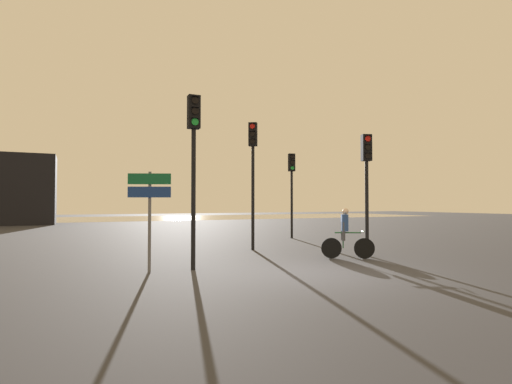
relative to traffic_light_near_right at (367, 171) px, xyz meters
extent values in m
plane|color=#333338|center=(-3.34, -2.18, -2.88)|extent=(120.00, 120.00, 0.00)
cube|color=gray|center=(-3.34, 37.71, -2.87)|extent=(80.00, 16.00, 0.01)
cylinder|color=black|center=(0.00, 0.01, -1.27)|extent=(0.12, 0.12, 3.22)
cube|color=black|center=(0.00, 0.01, 0.79)|extent=(0.38, 0.33, 0.90)
cylinder|color=red|center=(-0.04, -0.12, 1.08)|extent=(0.19, 0.09, 0.19)
cube|color=black|center=(-0.05, -0.14, 1.19)|extent=(0.22, 0.17, 0.02)
cylinder|color=black|center=(-0.04, -0.12, 0.79)|extent=(0.19, 0.09, 0.19)
cube|color=black|center=(-0.05, -0.14, 0.90)|extent=(0.22, 0.17, 0.02)
cylinder|color=black|center=(-0.04, -0.12, 0.50)|extent=(0.19, 0.09, 0.19)
cube|color=black|center=(-0.05, -0.14, 0.61)|extent=(0.22, 0.17, 0.02)
cylinder|color=black|center=(-2.79, 3.22, -0.89)|extent=(0.12, 0.12, 3.98)
cube|color=black|center=(-2.79, 3.22, 1.55)|extent=(0.40, 0.37, 0.90)
cylinder|color=red|center=(-2.86, 3.11, 1.84)|extent=(0.18, 0.13, 0.19)
cube|color=black|center=(-2.87, 3.09, 1.95)|extent=(0.22, 0.20, 0.02)
cylinder|color=black|center=(-2.86, 3.11, 1.55)|extent=(0.18, 0.13, 0.19)
cube|color=black|center=(-2.87, 3.09, 1.66)|extent=(0.22, 0.20, 0.02)
cylinder|color=black|center=(-2.86, 3.11, 1.26)|extent=(0.18, 0.13, 0.19)
cube|color=black|center=(-2.87, 3.09, 1.37)|extent=(0.22, 0.20, 0.02)
cylinder|color=black|center=(1.11, 7.04, -1.17)|extent=(0.12, 0.12, 3.42)
cube|color=black|center=(1.11, 7.04, 0.99)|extent=(0.36, 0.30, 0.90)
cylinder|color=black|center=(1.08, 6.91, 1.28)|extent=(0.19, 0.07, 0.19)
cube|color=black|center=(1.08, 6.89, 1.39)|extent=(0.21, 0.16, 0.02)
cylinder|color=black|center=(1.08, 6.91, 0.99)|extent=(0.19, 0.07, 0.19)
cube|color=black|center=(1.08, 6.89, 1.10)|extent=(0.21, 0.16, 0.02)
cylinder|color=green|center=(1.08, 6.91, 0.70)|extent=(0.19, 0.07, 0.19)
cube|color=black|center=(1.08, 6.89, 0.81)|extent=(0.21, 0.16, 0.02)
cylinder|color=black|center=(-6.11, -0.26, -0.98)|extent=(0.12, 0.12, 3.80)
cube|color=black|center=(-6.11, -0.26, 1.37)|extent=(0.32, 0.24, 0.90)
cylinder|color=black|center=(-6.11, -0.39, 1.66)|extent=(0.19, 0.03, 0.19)
cube|color=black|center=(-6.11, -0.41, 1.77)|extent=(0.19, 0.12, 0.02)
cylinder|color=black|center=(-6.11, -0.39, 1.37)|extent=(0.19, 0.03, 0.19)
cube|color=black|center=(-6.11, -0.41, 1.48)|extent=(0.19, 0.12, 0.02)
cylinder|color=green|center=(-6.11, -0.39, 1.08)|extent=(0.19, 0.03, 0.19)
cube|color=black|center=(-6.11, -0.41, 1.19)|extent=(0.19, 0.12, 0.02)
cylinder|color=slate|center=(-7.24, -0.16, -1.58)|extent=(0.08, 0.08, 2.60)
cube|color=#116038|center=(-7.26, -0.21, -0.47)|extent=(1.03, 0.44, 0.28)
cube|color=navy|center=(-7.26, -0.21, -0.81)|extent=(1.03, 0.44, 0.28)
cylinder|color=black|center=(-0.51, -0.46, -2.55)|extent=(0.60, 0.35, 0.66)
cylinder|color=black|center=(-1.43, 0.04, -2.55)|extent=(0.60, 0.35, 0.66)
cylinder|color=#1E592D|center=(-0.97, -0.21, -2.05)|extent=(0.76, 0.44, 0.04)
cylinder|color=#1E592D|center=(-1.10, -0.14, -2.27)|extent=(0.04, 0.04, 0.55)
cylinder|color=#1E592D|center=(-0.55, -0.44, -2.00)|extent=(0.25, 0.42, 0.03)
cylinder|color=#3F3F47|center=(-1.15, -0.23, -2.00)|extent=(0.11, 0.11, 0.60)
cylinder|color=#3F3F47|center=(-1.05, -0.05, -2.00)|extent=(0.11, 0.11, 0.60)
cube|color=navy|center=(-1.06, -0.17, -1.73)|extent=(0.32, 0.36, 0.54)
sphere|color=beige|center=(-1.03, -0.18, -1.36)|extent=(0.20, 0.20, 0.20)
camera|label=1|loc=(-9.05, -10.69, -1.09)|focal=28.00mm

